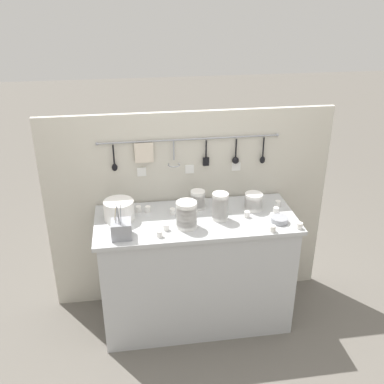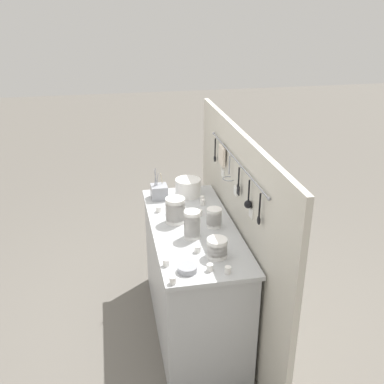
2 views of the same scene
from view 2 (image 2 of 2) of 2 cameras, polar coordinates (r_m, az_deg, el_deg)
name	(u,v)px [view 2 (image 2 of 2)]	position (r m, az deg, el deg)	size (l,w,h in m)	color
ground_plane	(193,324)	(3.99, 0.10, -16.41)	(20.00, 20.00, 0.00)	#666059
counter	(193,277)	(3.70, 0.11, -10.78)	(1.52, 0.64, 0.95)	#B7BABC
back_wall	(237,234)	(3.58, 5.70, -5.27)	(2.32, 0.11, 1.68)	beige
bowl_stack_short_front	(192,224)	(3.25, 0.02, -4.14)	(0.12, 0.12, 0.21)	white
bowl_stack_nested_right	(214,218)	(3.42, 2.82, -3.27)	(0.11, 0.11, 0.15)	white
bowl_stack_wide_centre	(217,248)	(3.04, 3.19, -7.10)	(0.14, 0.14, 0.13)	white
bowl_stack_tall_left	(175,210)	(3.47, -2.13, -2.34)	(0.15, 0.15, 0.20)	white
plate_stack	(188,187)	(3.94, -0.51, 0.59)	(0.22, 0.22, 0.15)	white
steel_mixing_bowl	(187,269)	(2.91, -0.59, -9.71)	(0.13, 0.13, 0.04)	#93969E
cutlery_caddy	(159,192)	(3.90, -4.20, 0.03)	(0.14, 0.14, 0.27)	#93969E
cup_by_caddy	(202,199)	(3.85, 1.31, -0.86)	(0.04, 0.04, 0.05)	white
cup_mid_row	(173,280)	(2.80, -2.45, -11.13)	(0.04, 0.04, 0.05)	white
cup_edge_near	(200,213)	(3.61, 1.00, -2.62)	(0.04, 0.04, 0.05)	white
cup_front_right	(166,263)	(2.97, -3.29, -8.93)	(0.04, 0.04, 0.05)	white
cup_back_left	(203,202)	(3.78, 1.35, -1.31)	(0.04, 0.04, 0.05)	white
cup_front_left	(170,211)	(3.63, -2.83, -2.43)	(0.04, 0.04, 0.05)	white
cup_back_right	(198,249)	(3.11, 0.71, -7.26)	(0.04, 0.04, 0.05)	white
cup_beside_plates	(158,209)	(3.67, -4.28, -2.18)	(0.04, 0.04, 0.05)	white
cup_edge_far	(210,267)	(2.92, 2.28, -9.55)	(0.04, 0.04, 0.05)	white
cup_centre	(228,270)	(2.90, 4.58, -9.84)	(0.04, 0.04, 0.05)	white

